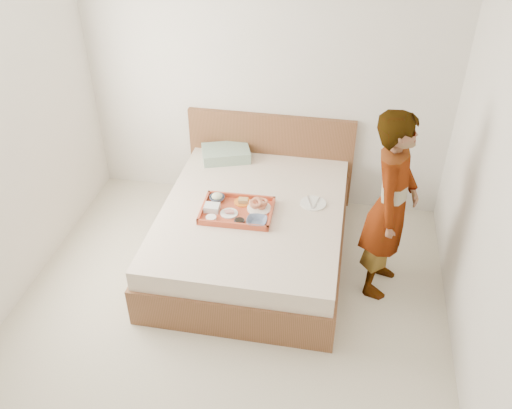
{
  "coord_description": "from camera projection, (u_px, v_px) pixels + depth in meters",
  "views": [
    {
      "loc": [
        0.79,
        -2.77,
        3.31
      ],
      "look_at": [
        0.11,
        0.9,
        0.65
      ],
      "focal_mm": 38.61,
      "sensor_mm": 36.0,
      "label": 1
    }
  ],
  "objects": [
    {
      "name": "plastic_tub",
      "position": [
        212.0,
        208.0,
        4.68
      ],
      "size": [
        0.13,
        0.11,
        0.05
      ],
      "primitive_type": "cube",
      "rotation": [
        0.0,
        0.0,
        0.02
      ],
      "color": "silver",
      "rests_on": "tray"
    },
    {
      "name": "person",
      "position": [
        391.0,
        206.0,
        4.29
      ],
      "size": [
        0.52,
        0.67,
        1.63
      ],
      "primitive_type": "imported",
      "rotation": [
        0.0,
        0.0,
        1.34
      ],
      "color": "beige",
      "rests_on": "ground"
    },
    {
      "name": "navy_bowl_big",
      "position": [
        257.0,
        221.0,
        4.54
      ],
      "size": [
        0.17,
        0.17,
        0.04
      ],
      "primitive_type": "imported",
      "rotation": [
        0.0,
        0.0,
        0.02
      ],
      "color": "#1B294E",
      "rests_on": "tray"
    },
    {
      "name": "sauce_dish",
      "position": [
        239.0,
        222.0,
        4.54
      ],
      "size": [
        0.09,
        0.09,
        0.03
      ],
      "primitive_type": "cylinder",
      "rotation": [
        0.0,
        0.0,
        0.02
      ],
      "color": "black",
      "rests_on": "tray"
    },
    {
      "name": "meat_plate",
      "position": [
        229.0,
        213.0,
        4.65
      ],
      "size": [
        0.15,
        0.15,
        0.01
      ],
      "primitive_type": "cylinder",
      "rotation": [
        0.0,
        0.0,
        0.02
      ],
      "color": "white",
      "rests_on": "tray"
    },
    {
      "name": "dinner_plate",
      "position": [
        313.0,
        203.0,
        4.8
      ],
      "size": [
        0.23,
        0.23,
        0.01
      ],
      "primitive_type": "cylinder",
      "rotation": [
        0.0,
        0.0,
        -0.02
      ],
      "color": "white",
      "rests_on": "bed"
    },
    {
      "name": "salad_bowl",
      "position": [
        217.0,
        198.0,
        4.81
      ],
      "size": [
        0.14,
        0.14,
        0.04
      ],
      "primitive_type": "imported",
      "rotation": [
        0.0,
        0.0,
        0.02
      ],
      "color": "#1B294E",
      "rests_on": "tray"
    },
    {
      "name": "wall_right",
      "position": [
        501.0,
        231.0,
        3.25
      ],
      "size": [
        0.01,
        4.0,
        2.6
      ],
      "primitive_type": "cube",
      "color": "silver",
      "rests_on": "ground"
    },
    {
      "name": "headboard",
      "position": [
        270.0,
        158.0,
        5.55
      ],
      "size": [
        1.65,
        0.06,
        0.95
      ],
      "primitive_type": "cube",
      "color": "brown",
      "rests_on": "ground"
    },
    {
      "name": "tray",
      "position": [
        237.0,
        210.0,
        4.68
      ],
      "size": [
        0.61,
        0.45,
        0.05
      ],
      "primitive_type": "cube",
      "rotation": [
        0.0,
        0.0,
        0.02
      ],
      "color": "#C4442B",
      "rests_on": "bed"
    },
    {
      "name": "cheese_round",
      "position": [
        211.0,
        218.0,
        4.58
      ],
      "size": [
        0.09,
        0.09,
        0.03
      ],
      "primitive_type": "cylinder",
      "rotation": [
        0.0,
        0.0,
        0.02
      ],
      "color": "white",
      "rests_on": "tray"
    },
    {
      "name": "bed",
      "position": [
        253.0,
        233.0,
        4.9
      ],
      "size": [
        1.65,
        2.0,
        0.53
      ],
      "primitive_type": "cube",
      "color": "brown",
      "rests_on": "ground"
    },
    {
      "name": "pillow",
      "position": [
        226.0,
        153.0,
        5.41
      ],
      "size": [
        0.53,
        0.44,
        0.11
      ],
      "primitive_type": "cube",
      "rotation": [
        0.0,
        0.0,
        0.34
      ],
      "color": "#9BB19B",
      "rests_on": "bed"
    },
    {
      "name": "wall_back",
      "position": [
        266.0,
        79.0,
        5.11
      ],
      "size": [
        3.5,
        0.01,
        2.6
      ],
      "primitive_type": "cube",
      "color": "silver",
      "rests_on": "ground"
    },
    {
      "name": "bread_plate",
      "position": [
        242.0,
        202.0,
        4.79
      ],
      "size": [
        0.15,
        0.15,
        0.01
      ],
      "primitive_type": "cylinder",
      "rotation": [
        0.0,
        0.0,
        0.02
      ],
      "color": "orange",
      "rests_on": "tray"
    },
    {
      "name": "prawn_plate",
      "position": [
        259.0,
        208.0,
        4.71
      ],
      "size": [
        0.21,
        0.21,
        0.01
      ],
      "primitive_type": "cylinder",
      "rotation": [
        0.0,
        0.0,
        0.02
      ],
      "color": "white",
      "rests_on": "tray"
    },
    {
      "name": "ground",
      "position": [
        221.0,
        337.0,
        4.26
      ],
      "size": [
        3.5,
        4.0,
        0.01
      ],
      "primitive_type": "cube",
      "color": "beige",
      "rests_on": "ground"
    }
  ]
}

